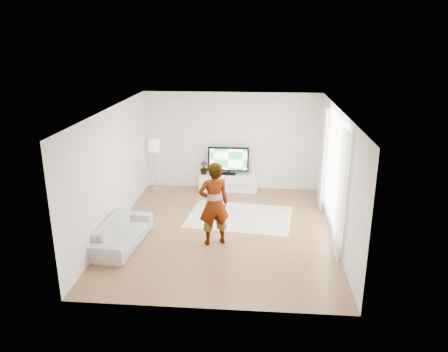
# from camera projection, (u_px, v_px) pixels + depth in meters

# --- Properties ---
(floor) EXTENTS (6.00, 6.00, 0.00)m
(floor) POSITION_uv_depth(u_px,v_px,m) (223.00, 231.00, 10.09)
(floor) COLOR #966B43
(floor) RESTS_ON ground
(ceiling) EXTENTS (6.00, 6.00, 0.00)m
(ceiling) POSITION_uv_depth(u_px,v_px,m) (222.00, 110.00, 9.21)
(ceiling) COLOR white
(ceiling) RESTS_ON wall_back
(wall_left) EXTENTS (0.02, 6.00, 2.80)m
(wall_left) POSITION_uv_depth(u_px,v_px,m) (112.00, 171.00, 9.85)
(wall_left) COLOR silver
(wall_left) RESTS_ON floor
(wall_right) EXTENTS (0.02, 6.00, 2.80)m
(wall_right) POSITION_uv_depth(u_px,v_px,m) (337.00, 176.00, 9.45)
(wall_right) COLOR silver
(wall_right) RESTS_ON floor
(wall_back) EXTENTS (5.00, 0.02, 2.80)m
(wall_back) POSITION_uv_depth(u_px,v_px,m) (232.00, 141.00, 12.49)
(wall_back) COLOR silver
(wall_back) RESTS_ON floor
(wall_front) EXTENTS (5.00, 0.02, 2.80)m
(wall_front) POSITION_uv_depth(u_px,v_px,m) (206.00, 232.00, 6.81)
(wall_front) COLOR silver
(wall_front) RESTS_ON floor
(window) EXTENTS (0.01, 2.60, 2.50)m
(window) POSITION_uv_depth(u_px,v_px,m) (334.00, 170.00, 9.72)
(window) COLOR white
(window) RESTS_ON wall_right
(curtain_near) EXTENTS (0.04, 0.70, 2.60)m
(curtain_near) POSITION_uv_depth(u_px,v_px,m) (340.00, 194.00, 8.53)
(curtain_near) COLOR white
(curtain_near) RESTS_ON floor
(curtain_far) EXTENTS (0.04, 0.70, 2.60)m
(curtain_far) POSITION_uv_depth(u_px,v_px,m) (323.00, 158.00, 10.99)
(curtain_far) COLOR white
(curtain_far) RESTS_ON floor
(media_console) EXTENTS (1.67, 0.47, 0.47)m
(media_console) POSITION_uv_depth(u_px,v_px,m) (228.00, 182.00, 12.64)
(media_console) COLOR white
(media_console) RESTS_ON floor
(television) EXTENTS (1.17, 0.23, 0.81)m
(television) POSITION_uv_depth(u_px,v_px,m) (228.00, 160.00, 12.45)
(television) COLOR black
(television) RESTS_ON media_console
(game_console) EXTENTS (0.06, 0.18, 0.24)m
(game_console) POSITION_uv_depth(u_px,v_px,m) (254.00, 171.00, 12.47)
(game_console) COLOR white
(game_console) RESTS_ON media_console
(potted_plant) EXTENTS (0.23, 0.23, 0.38)m
(potted_plant) POSITION_uv_depth(u_px,v_px,m) (204.00, 168.00, 12.56)
(potted_plant) COLOR #3F7238
(potted_plant) RESTS_ON media_console
(rug) EXTENTS (2.70, 2.09, 0.01)m
(rug) POSITION_uv_depth(u_px,v_px,m) (239.00, 217.00, 10.85)
(rug) COLOR silver
(rug) RESTS_ON floor
(player) EXTENTS (0.77, 0.64, 1.82)m
(player) POSITION_uv_depth(u_px,v_px,m) (214.00, 204.00, 9.21)
(player) COLOR #334772
(player) RESTS_ON rug
(sofa) EXTENTS (0.90, 1.96, 0.56)m
(sofa) POSITION_uv_depth(u_px,v_px,m) (122.00, 233.00, 9.35)
(sofa) COLOR #A5A5A1
(sofa) RESTS_ON floor
(floor_lamp) EXTENTS (0.32, 0.32, 1.46)m
(floor_lamp) POSITION_uv_depth(u_px,v_px,m) (154.00, 148.00, 12.43)
(floor_lamp) COLOR silver
(floor_lamp) RESTS_ON floor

